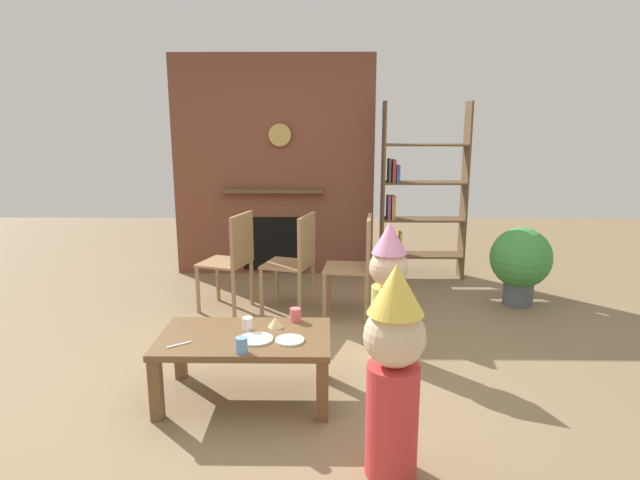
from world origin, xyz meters
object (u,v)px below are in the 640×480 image
at_px(dining_chair_middle, 297,258).
at_px(potted_plant_tall, 521,261).
at_px(bookshelf, 416,200).
at_px(paper_cup_near_right, 295,315).
at_px(child_in_pink, 388,287).
at_px(paper_plate_front, 256,339).
at_px(birthday_cake_slice, 276,322).
at_px(coffee_table, 245,345).
at_px(paper_cup_near_left, 242,345).
at_px(paper_plate_rear, 290,340).
at_px(dining_chair_right, 358,261).
at_px(dining_chair_left, 233,256).
at_px(paper_cup_center, 248,324).
at_px(child_with_cone_hat, 394,367).

distance_m(dining_chair_middle, potted_plant_tall, 2.09).
xyz_separation_m(bookshelf, paper_cup_near_right, (-1.17, -2.44, -0.40)).
bearing_deg(child_in_pink, paper_plate_front, 5.32).
xyz_separation_m(birthday_cake_slice, dining_chair_middle, (0.06, 1.41, 0.06)).
relative_size(coffee_table, child_in_pink, 1.04).
bearing_deg(paper_plate_front, dining_chair_middle, 84.28).
relative_size(bookshelf, paper_cup_near_right, 22.03).
xyz_separation_m(bookshelf, paper_cup_near_left, (-1.45, -2.94, -0.40)).
xyz_separation_m(coffee_table, paper_cup_near_left, (0.02, -0.25, 0.11)).
xyz_separation_m(paper_plate_rear, birthday_cake_slice, (-0.11, 0.23, 0.03)).
bearing_deg(dining_chair_right, dining_chair_left, -1.20).
distance_m(paper_cup_near_right, child_in_pink, 0.75).
relative_size(bookshelf, dining_chair_left, 2.11).
distance_m(paper_cup_near_right, paper_plate_rear, 0.34).
distance_m(paper_cup_center, dining_chair_right, 1.58).
xyz_separation_m(bookshelf, dining_chair_right, (-0.70, -1.23, -0.35)).
distance_m(bookshelf, potted_plant_tall, 1.31).
relative_size(paper_plate_front, dining_chair_left, 0.23).
distance_m(paper_cup_near_left, potted_plant_tall, 3.07).
distance_m(coffee_table, paper_plate_rear, 0.31).
relative_size(coffee_table, paper_cup_near_left, 11.50).
relative_size(bookshelf, dining_chair_right, 2.11).
height_order(child_in_pink, dining_chair_left, child_in_pink).
bearing_deg(dining_chair_left, paper_plate_front, 122.31).
relative_size(dining_chair_right, potted_plant_tall, 1.22).
xyz_separation_m(paper_cup_center, dining_chair_middle, (0.23, 1.48, 0.05)).
bearing_deg(potted_plant_tall, paper_cup_near_left, -138.49).
xyz_separation_m(paper_cup_center, dining_chair_left, (-0.35, 1.53, 0.05)).
bearing_deg(paper_cup_center, paper_cup_near_left, -87.79).
distance_m(coffee_table, dining_chair_left, 1.64).
height_order(paper_cup_near_right, dining_chair_middle, dining_chair_middle).
height_order(birthday_cake_slice, child_in_pink, child_in_pink).
height_order(paper_cup_center, dining_chair_left, dining_chair_left).
xyz_separation_m(dining_chair_left, potted_plant_tall, (2.65, 0.18, -0.08)).
distance_m(bookshelf, birthday_cake_slice, 2.88).
xyz_separation_m(child_in_pink, dining_chair_left, (-1.29, 0.99, -0.02)).
bearing_deg(birthday_cake_slice, dining_chair_middle, 87.51).
bearing_deg(coffee_table, dining_chair_left, 101.93).
height_order(bookshelf, child_in_pink, bookshelf).
bearing_deg(paper_plate_front, paper_plate_rear, -3.94).
relative_size(coffee_table, dining_chair_middle, 1.17).
bearing_deg(dining_chair_right, bookshelf, -112.96).
bearing_deg(dining_chair_right, child_with_cone_hat, 97.68).
distance_m(dining_chair_left, dining_chair_middle, 0.58).
height_order(paper_cup_center, birthday_cake_slice, paper_cup_center).
relative_size(coffee_table, dining_chair_right, 1.17).
relative_size(paper_cup_center, potted_plant_tall, 0.12).
bearing_deg(dining_chair_left, birthday_cake_slice, 127.86).
distance_m(paper_cup_near_left, dining_chair_right, 1.86).
xyz_separation_m(paper_cup_near_left, child_in_pink, (0.93, 0.86, 0.07)).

